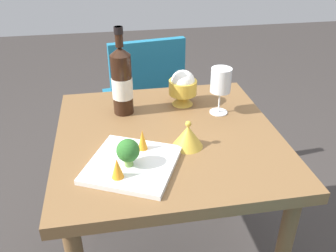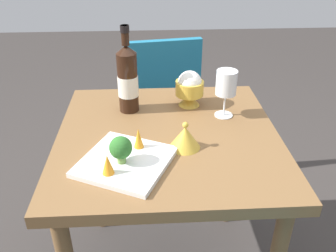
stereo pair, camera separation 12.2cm
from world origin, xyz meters
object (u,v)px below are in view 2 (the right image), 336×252
(broccoli_floret, at_px, (121,148))
(chair_by_wall, at_px, (161,92))
(rice_bowl, at_px, (190,88))
(serving_plate, at_px, (126,161))
(wine_glass, at_px, (226,84))
(rice_bowl_lid, at_px, (185,137))
(carrot_garnish_right, at_px, (108,164))
(carrot_garnish_left, at_px, (139,138))
(wine_bottle, at_px, (128,79))

(broccoli_floret, bearing_deg, chair_by_wall, 170.95)
(rice_bowl, relative_size, serving_plate, 0.43)
(wine_glass, distance_m, rice_bowl_lid, 0.28)
(wine_glass, xyz_separation_m, carrot_garnish_right, (0.35, -0.40, -0.08))
(broccoli_floret, bearing_deg, carrot_garnish_left, 147.53)
(wine_glass, distance_m, carrot_garnish_right, 0.54)
(wine_glass, xyz_separation_m, serving_plate, (0.29, -0.36, -0.12))
(wine_bottle, bearing_deg, rice_bowl, 97.37)
(wine_bottle, bearing_deg, carrot_garnish_right, -6.05)
(serving_plate, xyz_separation_m, carrot_garnish_left, (-0.07, 0.04, 0.04))
(rice_bowl_lid, distance_m, carrot_garnish_right, 0.28)
(chair_by_wall, height_order, wine_glass, wine_glass)
(wine_bottle, xyz_separation_m, rice_bowl_lid, (0.27, 0.19, -0.09))
(broccoli_floret, distance_m, carrot_garnish_left, 0.09)
(rice_bowl, distance_m, carrot_garnish_left, 0.37)
(broccoli_floret, xyz_separation_m, carrot_garnish_left, (-0.08, 0.05, -0.02))
(rice_bowl, distance_m, broccoli_floret, 0.47)
(chair_by_wall, height_order, rice_bowl, rice_bowl)
(chair_by_wall, xyz_separation_m, carrot_garnish_right, (1.02, -0.19, 0.26))
(rice_bowl, bearing_deg, chair_by_wall, -171.12)
(serving_plate, bearing_deg, carrot_garnish_left, 148.39)
(rice_bowl, relative_size, broccoli_floret, 1.65)
(serving_plate, bearing_deg, carrot_garnish_right, -34.70)
(wine_glass, height_order, carrot_garnish_left, wine_glass)
(rice_bowl, bearing_deg, serving_plate, -31.52)
(carrot_garnish_right, bearing_deg, rice_bowl_lid, 121.93)
(rice_bowl_lid, xyz_separation_m, broccoli_floret, (0.09, -0.20, 0.03))
(serving_plate, relative_size, broccoli_floret, 3.88)
(wine_bottle, bearing_deg, rice_bowl_lid, 34.84)
(rice_bowl_lid, height_order, broccoli_floret, broccoli_floret)
(serving_plate, bearing_deg, wine_glass, 128.85)
(wine_glass, distance_m, rice_bowl, 0.16)
(broccoli_floret, bearing_deg, serving_plate, 143.65)
(broccoli_floret, relative_size, carrot_garnish_right, 1.39)
(wine_bottle, xyz_separation_m, wine_glass, (0.07, 0.36, -0.00))
(rice_bowl, xyz_separation_m, carrot_garnish_left, (0.32, -0.19, -0.02))
(broccoli_floret, relative_size, carrot_garnish_left, 1.28)
(wine_glass, bearing_deg, rice_bowl_lid, -39.04)
(wine_glass, xyz_separation_m, broccoli_floret, (0.30, -0.37, -0.06))
(wine_bottle, relative_size, serving_plate, 0.98)
(chair_by_wall, relative_size, broccoli_floret, 9.91)
(chair_by_wall, height_order, carrot_garnish_right, chair_by_wall)
(rice_bowl_lid, relative_size, serving_plate, 0.30)
(wine_glass, height_order, rice_bowl, wine_glass)
(rice_bowl_lid, height_order, carrot_garnish_right, rice_bowl_lid)
(chair_by_wall, distance_m, rice_bowl, 0.65)
(wine_glass, relative_size, serving_plate, 0.54)
(wine_glass, bearing_deg, carrot_garnish_right, -48.74)
(rice_bowl_lid, distance_m, serving_plate, 0.21)
(serving_plate, distance_m, carrot_garnish_right, 0.09)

